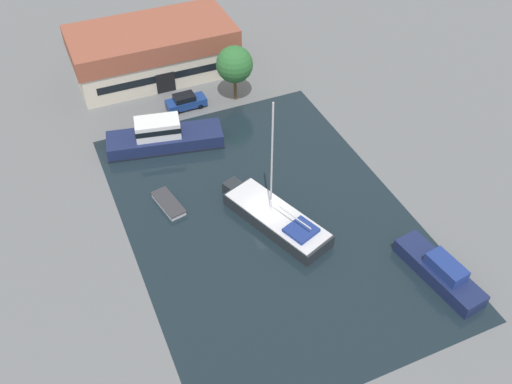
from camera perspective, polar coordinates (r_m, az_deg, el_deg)
The scene contains 9 objects.
ground_plane at distance 51.16m, azimuth 1.16°, elevation -2.63°, with size 440.00×440.00×0.00m, color slate.
water_canal at distance 51.15m, azimuth 1.16°, elevation -2.63°, with size 24.17×34.46×0.01m, color black.
warehouse_building at distance 70.12m, azimuth -10.27°, elevation 13.75°, with size 18.87×9.72×5.80m.
quay_tree_near_building at distance 63.42m, azimuth -2.16°, elevation 12.62°, with size 4.04×4.04×6.48m.
parked_car at distance 64.26m, azimuth -7.04°, elevation 8.98°, with size 4.42×1.84×1.72m.
sailboat_moored at distance 50.22m, azimuth 1.95°, elevation -2.58°, with size 6.78×11.72×12.56m.
motor_cruiser at distance 58.93m, azimuth -9.27°, elevation 5.49°, with size 12.24×5.80×3.22m.
small_dinghy at distance 52.70m, azimuth -8.74°, elevation -1.15°, with size 2.33×4.31×0.51m.
cabin_boat at distance 48.36m, azimuth 17.93°, elevation -7.55°, with size 3.43×8.46×2.26m.
Camera 1 is at (-15.20, -32.21, 36.72)m, focal length 40.00 mm.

